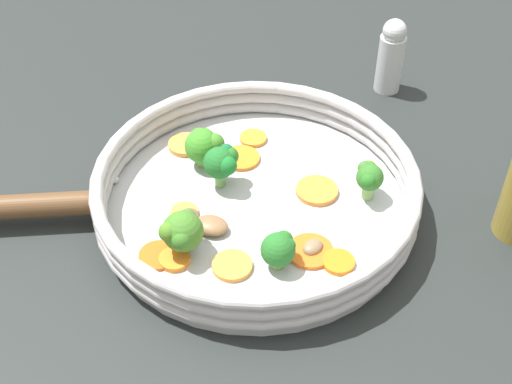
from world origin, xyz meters
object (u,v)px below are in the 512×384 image
object	(u,v)px
carrot_slice_9	(310,251)
broccoli_floret_3	(204,145)
salt_shaker	(391,56)
broccoli_floret_2	(182,232)
carrot_slice_1	(186,145)
carrot_slice_8	(318,192)
carrot_slice_2	(339,262)
skillet	(256,207)
carrot_slice_5	(158,256)
carrot_slice_4	(253,138)
carrot_slice_6	(232,266)
mushroom_piece_1	(211,225)
carrot_slice_3	(185,214)
broccoli_floret_0	(222,162)
broccoli_floret_4	(277,249)
mushroom_piece_2	(313,247)
carrot_slice_7	(242,158)
carrot_slice_0	(175,259)
broccoli_floret_1	(369,177)

from	to	relation	value
carrot_slice_9	broccoli_floret_3	size ratio (longest dim) A/B	1.02
broccoli_floret_3	salt_shaker	bearing A→B (deg)	112.49
broccoli_floret_2	carrot_slice_9	bearing A→B (deg)	76.48
carrot_slice_1	broccoli_floret_2	size ratio (longest dim) A/B	0.81
carrot_slice_8	carrot_slice_1	bearing A→B (deg)	-131.93
carrot_slice_1	carrot_slice_8	xyz separation A→B (m)	(0.11, 0.12, -0.00)
carrot_slice_2	skillet	bearing A→B (deg)	-150.53
carrot_slice_5	carrot_slice_4	bearing A→B (deg)	139.92
carrot_slice_6	mushroom_piece_1	bearing A→B (deg)	-169.06
carrot_slice_4	carrot_slice_3	bearing A→B (deg)	-42.49
carrot_slice_1	carrot_slice_6	world-z (taller)	same
carrot_slice_9	broccoli_floret_2	bearing A→B (deg)	-103.52
carrot_slice_9	broccoli_floret_0	size ratio (longest dim) A/B	0.95
carrot_slice_5	broccoli_floret_0	distance (m)	0.12
carrot_slice_5	carrot_slice_6	bearing A→B (deg)	65.94
skillet	broccoli_floret_0	world-z (taller)	broccoli_floret_0
carrot_slice_1	carrot_slice_4	world-z (taller)	carrot_slice_1
broccoli_floret_4	mushroom_piece_2	size ratio (longest dim) A/B	1.69
skillet	mushroom_piece_1	size ratio (longest dim) A/B	9.13
carrot_slice_4	carrot_slice_6	world-z (taller)	same
carrot_slice_4	broccoli_floret_3	bearing A→B (deg)	-65.91
carrot_slice_6	broccoli_floret_4	xyz separation A→B (m)	(0.01, 0.04, 0.02)
carrot_slice_7	carrot_slice_8	distance (m)	0.10
carrot_slice_4	broccoli_floret_3	xyz separation A→B (m)	(0.03, -0.06, 0.02)
carrot_slice_3	carrot_slice_9	distance (m)	0.14
carrot_slice_7	carrot_slice_8	world-z (taller)	carrot_slice_8
carrot_slice_4	carrot_slice_5	bearing A→B (deg)	-40.08
carrot_slice_9	broccoli_floret_0	xyz separation A→B (m)	(-0.12, -0.06, 0.03)
carrot_slice_7	broccoli_floret_0	world-z (taller)	broccoli_floret_0
carrot_slice_5	mushroom_piece_1	size ratio (longest dim) A/B	1.07
mushroom_piece_2	mushroom_piece_1	bearing A→B (deg)	-119.13
broccoli_floret_0	mushroom_piece_1	size ratio (longest dim) A/B	1.36
carrot_slice_9	mushroom_piece_1	xyz separation A→B (m)	(-0.05, -0.09, 0.00)
broccoli_floret_3	mushroom_piece_1	distance (m)	0.11
mushroom_piece_2	carrot_slice_9	bearing A→B (deg)	-59.96
mushroom_piece_1	carrot_slice_9	bearing A→B (deg)	59.34
carrot_slice_7	broccoli_floret_2	size ratio (longest dim) A/B	0.85
carrot_slice_2	salt_shaker	distance (m)	0.33
carrot_slice_0	broccoli_floret_2	xyz separation A→B (m)	(-0.01, 0.01, 0.03)
skillet	carrot_slice_1	world-z (taller)	carrot_slice_1
carrot_slice_2	mushroom_piece_1	bearing A→B (deg)	-123.22
broccoli_floret_4	salt_shaker	distance (m)	0.35
carrot_slice_2	mushroom_piece_2	world-z (taller)	mushroom_piece_2
broccoli_floret_1	mushroom_piece_1	world-z (taller)	broccoli_floret_1
carrot_slice_4	broccoli_floret_4	size ratio (longest dim) A/B	0.81
broccoli_floret_2	broccoli_floret_4	size ratio (longest dim) A/B	1.27
carrot_slice_3	broccoli_floret_0	size ratio (longest dim) A/B	0.60
carrot_slice_0	carrot_slice_2	xyz separation A→B (m)	(0.04, 0.15, -0.00)
carrot_slice_3	carrot_slice_5	distance (m)	0.06
broccoli_floret_2	broccoli_floret_3	size ratio (longest dim) A/B	1.09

